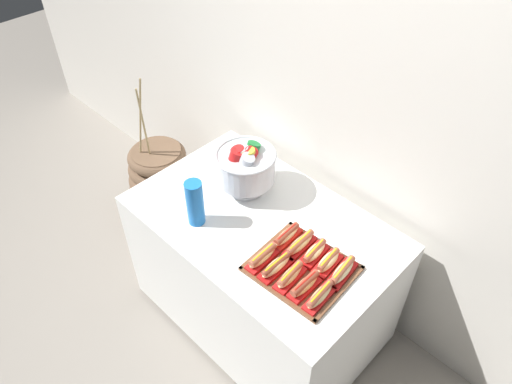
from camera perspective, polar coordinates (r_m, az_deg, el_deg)
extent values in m
plane|color=gray|center=(2.90, 0.59, -14.33)|extent=(10.00, 10.00, 0.00)
cube|color=silver|center=(2.29, 10.20, 12.30)|extent=(6.00, 0.10, 2.60)
cube|color=white|center=(2.56, 0.65, -9.28)|extent=(1.26, 0.79, 0.76)
cylinder|color=black|center=(3.03, -10.57, -11.31)|extent=(0.05, 0.05, 0.04)
cylinder|color=black|center=(3.23, -2.55, -5.59)|extent=(0.05, 0.05, 0.04)
cylinder|color=black|center=(2.87, 12.65, -16.50)|extent=(0.05, 0.05, 0.04)
cylinder|color=brown|center=(3.33, -11.12, 1.19)|extent=(0.32, 0.32, 0.53)
torus|color=brown|center=(3.48, -10.63, -1.54)|extent=(0.43, 0.43, 0.08)
torus|color=brown|center=(3.42, -10.82, -0.48)|extent=(0.45, 0.45, 0.08)
torus|color=brown|center=(3.36, -11.02, 0.62)|extent=(0.44, 0.44, 0.08)
torus|color=brown|center=(3.30, -11.22, 1.76)|extent=(0.42, 0.42, 0.08)
torus|color=brown|center=(3.24, -11.43, 2.94)|extent=(0.40, 0.40, 0.08)
torus|color=brown|center=(3.19, -11.64, 4.17)|extent=(0.38, 0.38, 0.08)
cylinder|color=#937F56|center=(3.02, -13.51, 8.59)|extent=(0.05, 0.08, 0.51)
cylinder|color=#937F56|center=(2.99, -13.18, 7.91)|extent=(0.03, 0.03, 0.49)
cube|color=brown|center=(2.09, 5.42, -9.02)|extent=(0.43, 0.38, 0.01)
cube|color=brown|center=(2.00, 2.40, -11.86)|extent=(0.41, 0.04, 0.01)
cube|color=brown|center=(2.18, 8.17, -6.17)|extent=(0.41, 0.04, 0.01)
cube|color=brown|center=(2.16, 1.30, -6.27)|extent=(0.04, 0.36, 0.01)
cube|color=brown|center=(2.03, 9.89, -11.66)|extent=(0.04, 0.36, 0.01)
cube|color=red|center=(2.10, 0.77, -8.06)|extent=(0.06, 0.17, 0.02)
ellipsoid|color=#E0BC7F|center=(2.08, 0.78, -7.64)|extent=(0.05, 0.16, 0.04)
cylinder|color=#A8563D|center=(2.07, 0.78, -7.41)|extent=(0.04, 0.15, 0.03)
cylinder|color=yellow|center=(2.06, 0.78, -7.14)|extent=(0.01, 0.13, 0.01)
cube|color=#B21414|center=(2.07, 2.37, -9.11)|extent=(0.06, 0.18, 0.02)
ellipsoid|color=beige|center=(2.05, 2.39, -8.71)|extent=(0.05, 0.16, 0.04)
cylinder|color=brown|center=(2.04, 2.40, -8.48)|extent=(0.03, 0.16, 0.03)
cylinder|color=yellow|center=(2.03, 2.41, -8.26)|extent=(0.01, 0.13, 0.01)
cube|color=red|center=(2.04, 4.02, -10.19)|extent=(0.08, 0.17, 0.02)
ellipsoid|color=#E0BC7F|center=(2.02, 4.05, -9.81)|extent=(0.06, 0.16, 0.04)
cylinder|color=#A8563D|center=(2.01, 4.07, -9.60)|extent=(0.05, 0.15, 0.03)
cylinder|color=yellow|center=(2.00, 4.09, -9.35)|extent=(0.02, 0.12, 0.01)
cube|color=red|center=(2.02, 5.73, -11.29)|extent=(0.06, 0.16, 0.02)
ellipsoid|color=tan|center=(2.00, 5.77, -10.89)|extent=(0.05, 0.15, 0.04)
cylinder|color=brown|center=(1.99, 5.80, -10.66)|extent=(0.03, 0.15, 0.03)
cylinder|color=red|center=(1.97, 5.83, -10.40)|extent=(0.01, 0.13, 0.01)
cube|color=red|center=(1.99, 7.49, -12.40)|extent=(0.07, 0.17, 0.02)
ellipsoid|color=#E0BC7F|center=(1.98, 7.54, -12.04)|extent=(0.06, 0.16, 0.04)
cylinder|color=#9E4C38|center=(1.97, 7.58, -11.83)|extent=(0.04, 0.15, 0.03)
cylinder|color=yellow|center=(1.96, 7.61, -11.61)|extent=(0.02, 0.13, 0.01)
cube|color=red|center=(2.18, 3.60, -5.50)|extent=(0.07, 0.17, 0.02)
ellipsoid|color=beige|center=(2.17, 3.63, -5.13)|extent=(0.06, 0.16, 0.04)
cylinder|color=brown|center=(2.16, 3.64, -4.93)|extent=(0.04, 0.15, 0.03)
cylinder|color=red|center=(2.15, 3.66, -4.67)|extent=(0.02, 0.12, 0.01)
cube|color=#B21414|center=(2.15, 5.17, -6.47)|extent=(0.07, 0.18, 0.02)
ellipsoid|color=#E0BC7F|center=(2.14, 5.21, -6.10)|extent=(0.06, 0.17, 0.04)
cylinder|color=#A8563D|center=(2.13, 5.23, -5.89)|extent=(0.04, 0.16, 0.03)
cylinder|color=yellow|center=(2.12, 5.25, -5.64)|extent=(0.01, 0.14, 0.01)
cube|color=#B21414|center=(2.13, 6.79, -7.46)|extent=(0.08, 0.16, 0.02)
ellipsoid|color=beige|center=(2.11, 6.83, -7.12)|extent=(0.07, 0.15, 0.04)
cylinder|color=#9E4C38|center=(2.10, 6.86, -6.93)|extent=(0.04, 0.15, 0.03)
cylinder|color=yellow|center=(2.09, 6.89, -6.70)|extent=(0.02, 0.12, 0.01)
cube|color=red|center=(2.10, 8.45, -8.47)|extent=(0.08, 0.16, 0.02)
ellipsoid|color=beige|center=(2.09, 8.52, -8.08)|extent=(0.07, 0.15, 0.04)
cylinder|color=#A8563D|center=(2.08, 8.55, -7.86)|extent=(0.04, 0.14, 0.03)
cylinder|color=yellow|center=(2.07, 8.59, -7.64)|extent=(0.02, 0.12, 0.01)
cube|color=#B21414|center=(2.08, 10.16, -9.50)|extent=(0.08, 0.18, 0.02)
ellipsoid|color=beige|center=(2.07, 10.23, -9.14)|extent=(0.07, 0.17, 0.04)
cylinder|color=#A8563D|center=(2.06, 10.27, -8.95)|extent=(0.05, 0.17, 0.03)
cylinder|color=yellow|center=(2.05, 10.32, -8.70)|extent=(0.02, 0.14, 0.01)
cylinder|color=silver|center=(2.43, -1.17, 0.53)|extent=(0.18, 0.18, 0.02)
cone|color=silver|center=(2.40, -1.19, 1.16)|extent=(0.06, 0.06, 0.05)
cylinder|color=silver|center=(2.34, -1.22, 2.99)|extent=(0.29, 0.29, 0.15)
torus|color=silver|center=(2.29, -1.25, 4.39)|extent=(0.30, 0.30, 0.02)
cylinder|color=yellow|center=(2.29, -0.67, 3.71)|extent=(0.09, 0.09, 0.14)
cylinder|color=red|center=(2.30, -0.93, 3.92)|extent=(0.10, 0.08, 0.14)
cylinder|color=#197A33|center=(2.33, -0.63, 4.48)|extent=(0.10, 0.13, 0.15)
cylinder|color=#B7BCC6|center=(2.31, -1.26, 3.98)|extent=(0.10, 0.09, 0.14)
cylinder|color=red|center=(2.31, -1.82, 3.99)|extent=(0.12, 0.11, 0.14)
cylinder|color=red|center=(2.29, -2.61, 3.55)|extent=(0.09, 0.10, 0.14)
cylinder|color=#B7BCC6|center=(2.27, -1.34, 3.19)|extent=(0.13, 0.10, 0.15)
cylinder|color=blue|center=(2.25, -7.10, -2.32)|extent=(0.08, 0.08, 0.12)
cylinder|color=blue|center=(2.23, -7.15, -1.91)|extent=(0.08, 0.08, 0.12)
cylinder|color=blue|center=(2.21, -7.20, -1.50)|extent=(0.08, 0.08, 0.12)
cylinder|color=blue|center=(2.20, -7.25, -1.08)|extent=(0.08, 0.08, 0.12)
cylinder|color=blue|center=(2.18, -7.30, -0.66)|extent=(0.08, 0.08, 0.12)
cylinder|color=blue|center=(2.17, -7.35, -0.23)|extent=(0.08, 0.08, 0.12)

